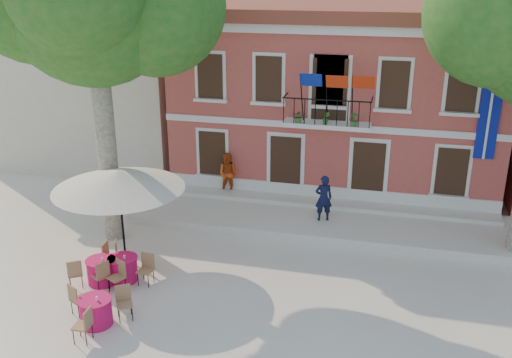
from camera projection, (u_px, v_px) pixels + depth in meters
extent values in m
plane|color=beige|center=(234.00, 276.00, 17.58)|extent=(90.00, 90.00, 0.00)
cube|color=#AF403F|center=(340.00, 99.00, 25.00)|extent=(13.00, 8.00, 7.00)
cube|color=brown|center=(344.00, 10.00, 23.69)|extent=(13.50, 8.50, 0.50)
cube|color=silver|center=(333.00, 29.00, 20.24)|extent=(13.30, 0.35, 0.35)
cube|color=silver|center=(327.00, 124.00, 20.96)|extent=(3.20, 0.90, 0.15)
cube|color=black|center=(327.00, 100.00, 20.24)|extent=(3.20, 0.04, 0.04)
cube|color=#0D1A92|center=(490.00, 109.00, 19.77)|extent=(0.70, 0.05, 3.60)
cube|color=navy|center=(300.00, 80.00, 19.87)|extent=(0.76, 0.27, 0.47)
cube|color=red|center=(326.00, 81.00, 19.66)|extent=(0.76, 0.29, 0.47)
cube|color=red|center=(352.00, 82.00, 19.46)|extent=(0.76, 0.27, 0.47)
imported|color=#26591E|center=(299.00, 116.00, 20.80)|extent=(0.43, 0.37, 0.48)
imported|color=#26591E|center=(326.00, 118.00, 20.57)|extent=(0.26, 0.21, 0.48)
imported|color=#26591E|center=(354.00, 120.00, 20.35)|extent=(0.27, 0.27, 0.48)
cube|color=beige|center=(112.00, 93.00, 28.68)|extent=(9.00, 9.00, 6.00)
cube|color=brown|center=(106.00, 27.00, 27.56)|extent=(9.40, 9.40, 0.40)
cube|color=silver|center=(319.00, 220.00, 21.08)|extent=(14.00, 3.40, 0.30)
cylinder|color=#A59E84|center=(106.00, 143.00, 18.91)|extent=(0.66, 0.66, 6.93)
cylinder|color=black|center=(126.00, 258.00, 18.59)|extent=(0.65, 0.65, 0.08)
cylinder|color=black|center=(122.00, 221.00, 18.13)|extent=(0.07, 0.07, 2.70)
cone|color=beige|center=(118.00, 180.00, 17.64)|extent=(4.11, 4.11, 0.59)
imported|color=#0F1333|center=(324.00, 198.00, 20.44)|extent=(0.72, 0.59, 1.71)
imported|color=#C44917|center=(228.00, 174.00, 22.76)|extent=(0.88, 0.70, 1.74)
cylinder|color=#D11354|center=(96.00, 312.00, 15.07)|extent=(0.84, 0.84, 0.75)
cylinder|color=#D11354|center=(94.00, 299.00, 14.93)|extent=(0.90, 0.90, 0.02)
cube|color=#A07A50|center=(80.00, 299.00, 15.50)|extent=(0.57, 0.57, 0.95)
cube|color=#A07A50|center=(82.00, 325.00, 14.34)|extent=(0.44, 0.44, 0.95)
cube|color=#A07A50|center=(124.00, 304.00, 15.26)|extent=(0.58, 0.58, 0.95)
cylinder|color=#D11354|center=(123.00, 269.00, 17.20)|extent=(0.84, 0.84, 0.75)
cylinder|color=#D11354|center=(122.00, 258.00, 17.06)|extent=(0.90, 0.90, 0.02)
cube|color=#A07A50|center=(145.00, 270.00, 16.95)|extent=(0.45, 0.45, 0.95)
cube|color=#A07A50|center=(123.00, 255.00, 17.85)|extent=(0.56, 0.56, 0.95)
cube|color=#A07A50|center=(100.00, 275.00, 16.69)|extent=(0.58, 0.58, 0.95)
cylinder|color=#D11354|center=(102.00, 272.00, 17.07)|extent=(0.84, 0.84, 0.75)
cylinder|color=#D11354|center=(100.00, 260.00, 16.93)|extent=(0.90, 0.90, 0.02)
cube|color=#A07A50|center=(112.00, 257.00, 17.72)|extent=(0.44, 0.44, 0.95)
cube|color=#A07A50|center=(75.00, 273.00, 16.80)|extent=(0.58, 0.58, 0.95)
cube|color=#A07A50|center=(116.00, 277.00, 16.57)|extent=(0.56, 0.56, 0.95)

